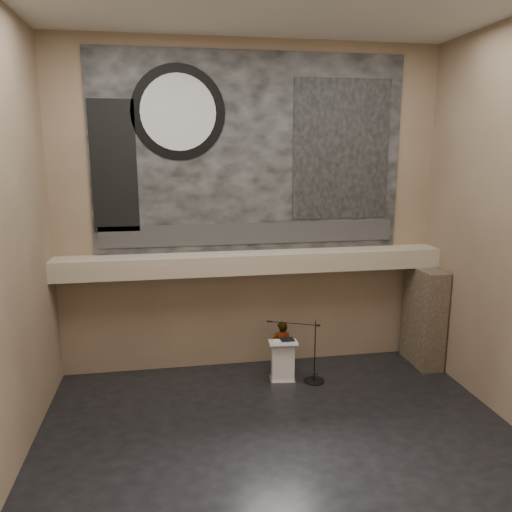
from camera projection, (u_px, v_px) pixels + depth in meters
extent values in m
plane|color=black|center=(283.00, 443.00, 10.08)|extent=(10.00, 10.00, 0.00)
cube|color=#7B644E|center=(251.00, 211.00, 13.04)|extent=(10.00, 0.02, 8.50)
cube|color=#7B644E|center=(370.00, 299.00, 5.33)|extent=(10.00, 0.02, 8.50)
cube|color=tan|center=(253.00, 262.00, 12.93)|extent=(10.00, 0.80, 0.50)
cylinder|color=#B2893D|center=(192.00, 276.00, 12.67)|extent=(0.04, 0.04, 0.06)
cylinder|color=#B2893D|center=(324.00, 270.00, 13.26)|extent=(0.04, 0.04, 0.06)
cube|color=black|center=(251.00, 154.00, 12.71)|extent=(8.00, 0.05, 5.00)
cube|color=#2C2C2C|center=(251.00, 234.00, 13.10)|extent=(7.76, 0.02, 0.55)
cylinder|color=black|center=(178.00, 112.00, 12.16)|extent=(2.30, 0.02, 2.30)
cylinder|color=silver|center=(178.00, 112.00, 12.14)|extent=(1.84, 0.02, 1.84)
cube|color=black|center=(341.00, 150.00, 13.05)|extent=(2.60, 0.02, 3.60)
cube|color=black|center=(114.00, 167.00, 12.17)|extent=(1.10, 0.02, 3.20)
cube|color=#423528|center=(424.00, 316.00, 13.61)|extent=(0.60, 1.40, 2.70)
cube|color=silver|center=(282.00, 380.00, 12.75)|extent=(0.69, 0.55, 0.08)
cube|color=white|center=(283.00, 361.00, 12.64)|extent=(0.60, 0.44, 0.96)
cube|color=white|center=(283.00, 342.00, 12.52)|extent=(0.76, 0.58, 0.13)
cube|color=black|center=(287.00, 340.00, 12.56)|extent=(0.35, 0.29, 0.04)
cube|color=white|center=(279.00, 341.00, 12.49)|extent=(0.27, 0.34, 0.00)
imported|color=white|center=(282.00, 348.00, 13.07)|extent=(0.54, 0.37, 1.45)
cylinder|color=black|center=(314.00, 381.00, 12.77)|extent=(0.52, 0.52, 0.02)
cylinder|color=black|center=(315.00, 352.00, 12.60)|extent=(0.03, 0.03, 1.62)
cylinder|color=black|center=(292.00, 323.00, 12.58)|extent=(1.21, 0.53, 0.02)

